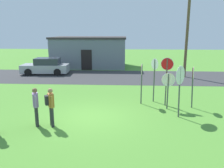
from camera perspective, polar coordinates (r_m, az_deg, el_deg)
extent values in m
plane|color=#518E33|center=(11.30, -5.11, -8.00)|extent=(80.00, 80.00, 0.00)
cube|color=#38383A|center=(20.66, -1.27, 1.82)|extent=(60.00, 6.40, 0.01)
cube|color=slate|center=(26.41, -5.49, 7.67)|extent=(7.93, 4.71, 3.13)
cube|color=#383333|center=(26.30, -5.57, 11.29)|extent=(8.13, 4.91, 0.20)
cube|color=black|center=(24.13, -6.30, 5.90)|extent=(1.10, 0.08, 2.10)
cylinder|color=brown|center=(21.25, 18.13, 13.27)|extent=(0.24, 0.24, 8.69)
cube|color=#A5A8AD|center=(22.83, -16.09, 3.73)|extent=(4.39, 2.03, 0.76)
cube|color=#2D333D|center=(22.66, -15.59, 5.43)|extent=(2.31, 1.65, 0.60)
cylinder|color=black|center=(22.43, -19.96, 2.75)|extent=(0.65, 0.25, 0.64)
cylinder|color=black|center=(24.10, -18.53, 3.53)|extent=(0.65, 0.25, 0.64)
cylinder|color=black|center=(21.66, -13.31, 2.84)|extent=(0.65, 0.25, 0.64)
cylinder|color=black|center=(23.39, -12.31, 3.64)|extent=(0.65, 0.25, 0.64)
cylinder|color=#474C4C|center=(12.85, 13.20, 0.35)|extent=(0.09, 0.09, 2.59)
cylinder|color=white|center=(12.67, 13.44, 4.81)|extent=(0.65, 0.23, 0.68)
cylinder|color=red|center=(12.66, 13.44, 4.81)|extent=(0.60, 0.22, 0.63)
cylinder|color=#474C4C|center=(12.39, 13.57, -1.87)|extent=(0.07, 0.07, 1.87)
cylinder|color=white|center=(12.24, 13.73, 1.03)|extent=(0.70, 0.03, 0.70)
cylinder|color=red|center=(12.25, 13.72, 1.04)|extent=(0.65, 0.03, 0.65)
cylinder|color=#474C4C|center=(11.32, 16.22, -2.04)|extent=(0.15, 0.14, 2.41)
cylinder|color=white|center=(11.14, 16.50, 2.11)|extent=(0.58, 0.72, 0.89)
cylinder|color=red|center=(11.14, 16.45, 2.12)|extent=(0.54, 0.67, 0.82)
cylinder|color=#474C4C|center=(13.45, 10.32, 0.78)|extent=(0.10, 0.10, 2.46)
cylinder|color=white|center=(13.28, 10.49, 4.84)|extent=(0.33, 0.56, 0.64)
cylinder|color=red|center=(13.29, 10.52, 4.85)|extent=(0.30, 0.52, 0.59)
cylinder|color=#474C4C|center=(12.92, 19.17, -0.94)|extent=(0.17, 0.12, 2.16)
cylinder|color=white|center=(12.76, 19.45, 2.61)|extent=(0.24, 0.62, 0.64)
cylinder|color=red|center=(12.76, 19.40, 2.61)|extent=(0.23, 0.57, 0.59)
cylinder|color=#474C4C|center=(12.97, 7.26, -0.13)|extent=(0.08, 0.08, 2.22)
cylinder|color=white|center=(12.80, 7.37, 3.60)|extent=(0.12, 0.60, 0.61)
cylinder|color=red|center=(12.80, 7.33, 3.61)|extent=(0.11, 0.56, 0.56)
cylinder|color=#2D2D33|center=(10.49, -14.71, -7.53)|extent=(0.14, 0.14, 0.88)
cylinder|color=#2D2D33|center=(10.29, -14.49, -7.93)|extent=(0.14, 0.14, 0.88)
cube|color=#B27533|center=(10.16, -14.84, -3.87)|extent=(0.36, 0.42, 0.58)
cylinder|color=#B27533|center=(10.39, -15.06, -3.62)|extent=(0.09, 0.09, 0.52)
cylinder|color=#B27533|center=(9.93, -14.59, -4.36)|extent=(0.09, 0.09, 0.52)
sphere|color=#9E7051|center=(10.04, -14.97, -1.61)|extent=(0.21, 0.21, 0.21)
cube|color=#232328|center=(10.13, -15.79, -3.87)|extent=(0.24, 0.30, 0.40)
cylinder|color=#2D2D33|center=(10.72, -18.12, -7.31)|extent=(0.14, 0.14, 0.88)
cylinder|color=#2D2D33|center=(10.51, -18.03, -7.71)|extent=(0.14, 0.14, 0.88)
cube|color=#9E7AB2|center=(10.39, -18.36, -3.73)|extent=(0.35, 0.42, 0.58)
cylinder|color=#9E7AB2|center=(10.62, -18.44, -3.48)|extent=(0.09, 0.09, 0.52)
cylinder|color=#9E7AB2|center=(10.16, -18.26, -4.21)|extent=(0.09, 0.09, 0.52)
sphere|color=brown|center=(10.28, -18.52, -1.52)|extent=(0.21, 0.21, 0.21)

